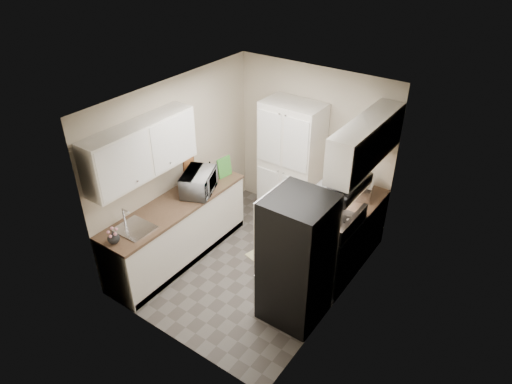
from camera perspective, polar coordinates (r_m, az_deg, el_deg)
ground at (r=6.63m, az=-0.48°, el=-9.15°), size 3.20×3.20×0.00m
room_shell at (r=5.69m, az=-0.76°, el=3.30°), size 2.64×3.24×2.52m
pantry_cabinet at (r=7.06m, az=4.40°, el=3.45°), size 0.90×0.55×2.00m
base_cabinet_left at (r=6.61m, az=-9.71°, el=-4.89°), size 0.60×2.30×0.88m
countertop_left at (r=6.35m, az=-10.09°, el=-1.56°), size 0.63×2.33×0.04m
base_cabinet_right at (r=6.82m, az=12.22°, el=-3.93°), size 0.60×0.80×0.88m
countertop_right at (r=6.57m, az=12.67°, el=-0.67°), size 0.63×0.83×0.04m
electric_range at (r=6.21m, az=9.02°, el=-7.18°), size 0.71×0.78×1.13m
refrigerator at (r=5.43m, az=5.09°, el=-8.43°), size 0.70×0.72×1.70m
microwave at (r=6.46m, az=-7.17°, el=1.20°), size 0.59×0.69×0.32m
wine_bottle at (r=6.73m, az=-5.74°, el=2.50°), size 0.07×0.07×0.28m
flower_vase at (r=5.76m, az=-17.40°, el=-5.40°), size 0.16×0.16×0.16m
cutting_board at (r=6.83m, az=-3.97°, el=3.13°), size 0.06×0.25×0.31m
toaster_oven at (r=6.52m, az=12.97°, el=0.50°), size 0.42×0.48×0.24m
fruit_basket at (r=6.44m, az=13.07°, el=1.87°), size 0.33×0.33×0.11m
kitchen_mat at (r=6.86m, az=2.67°, el=-7.42°), size 0.70×0.93×0.01m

